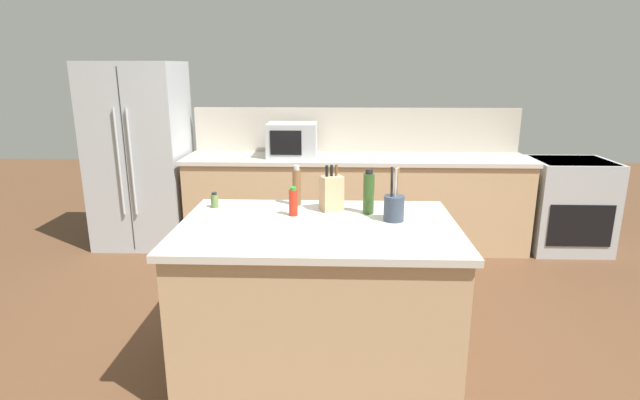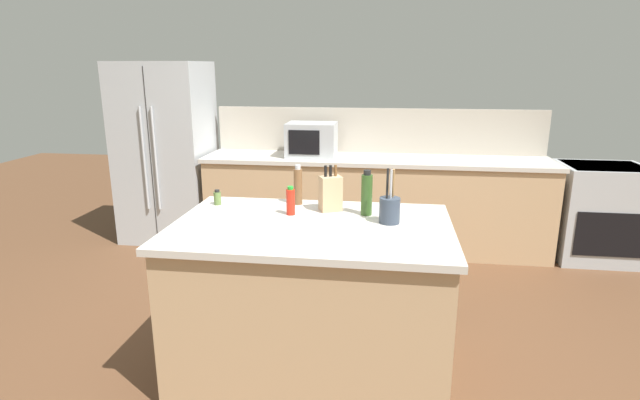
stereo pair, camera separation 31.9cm
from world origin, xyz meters
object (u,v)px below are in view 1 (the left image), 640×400
Objects in this scene: refrigerator at (140,155)px; microwave at (292,140)px; knife_block at (331,193)px; hot_sauce_bottle at (293,202)px; range_oven at (567,204)px; olive_oil_bottle at (369,193)px; utensil_crock at (394,207)px; pepper_grinder at (297,186)px; spice_jar_oregano at (215,201)px.

microwave is at bearing -1.88° from refrigerator.
knife_block is 1.63× the size of hot_sauce_bottle.
hot_sauce_bottle is at bearing -141.97° from range_oven.
microwave is 1.74× the size of olive_oil_bottle.
range_oven is at bearing 46.65° from utensil_crock.
microwave is at bearing 96.05° from pepper_grinder.
utensil_crock is at bearing -69.58° from microwave.
hot_sauce_bottle is (0.19, -2.03, -0.08)m from microwave.
range_oven is 2.96m from utensil_crock.
hot_sauce_bottle reaches higher than spice_jar_oregano.
spice_jar_oregano is (-0.33, -1.87, -0.12)m from microwave.
microwave is 1.95m from knife_block.
pepper_grinder is at bearing 89.51° from hot_sauce_bottle.
pepper_grinder is at bearing -46.30° from refrigerator.
hot_sauce_bottle is (1.76, -2.08, 0.09)m from refrigerator.
utensil_crock reaches higher than spice_jar_oregano.
refrigerator is at bearing 137.65° from olive_oil_bottle.
utensil_crock is at bearing -7.95° from hot_sauce_bottle.
microwave reaches higher than hot_sauce_bottle.
hot_sauce_bottle is (-0.23, -0.12, -0.03)m from knife_block.
hot_sauce_bottle is (-0.60, 0.08, 0.00)m from utensil_crock.
range_oven is 1.89× the size of microwave.
range_oven is at bearing 34.60° from pepper_grinder.
refrigerator reaches higher than knife_block.
pepper_grinder is at bearing -145.40° from range_oven.
spice_jar_oregano is at bearing 163.18° from hot_sauce_bottle.
knife_block is at bearing -2.61° from spice_jar_oregano.
spice_jar_oregano is (-0.75, 0.03, -0.07)m from knife_block.
spice_jar_oregano is (-0.52, -0.08, -0.08)m from pepper_grinder.
olive_oil_bottle is (2.21, -2.02, 0.14)m from refrigerator.
pepper_grinder is (-2.59, -1.79, 0.60)m from range_oven.
pepper_grinder is 1.48× the size of hot_sauce_bottle.
microwave is 2.73× the size of hot_sauce_bottle.
knife_block is at bearing -44.59° from refrigerator.
pepper_grinder is (-0.23, 0.12, 0.01)m from knife_block.
utensil_crock is 0.68m from pepper_grinder.
utensil_crock is 0.60m from hot_sauce_bottle.
microwave is (-2.78, 0.00, 0.64)m from range_oven.
microwave reaches higher than pepper_grinder.
utensil_crock is at bearing -12.15° from spice_jar_oregano.
refrigerator is 2.79m from knife_block.
microwave is 1.85× the size of pepper_grinder.
olive_oil_bottle is at bearing -71.82° from microwave.
refrigerator reaches higher than hot_sauce_bottle.
utensil_crock is (2.35, -2.16, 0.09)m from refrigerator.
spice_jar_oregano is (-3.11, -1.87, 0.52)m from range_oven.
microwave is 2.04m from hot_sauce_bottle.
knife_block reaches higher than olive_oil_bottle.
microwave is at bearing 77.58° from knife_block.
olive_oil_bottle is (-0.14, 0.15, 0.05)m from utensil_crock.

